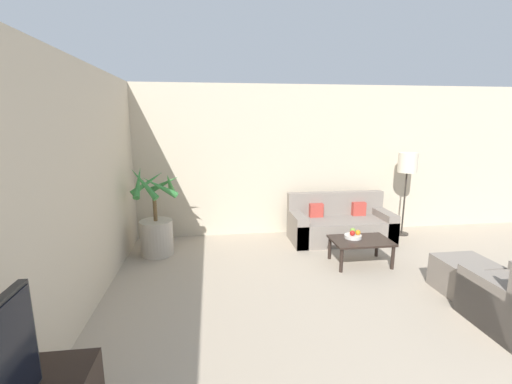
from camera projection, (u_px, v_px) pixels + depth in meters
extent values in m
cube|color=beige|center=(329.00, 160.00, 6.35)|extent=(8.62, 0.06, 2.70)
cube|color=beige|center=(34.00, 216.00, 2.62)|extent=(0.06, 8.28, 2.70)
cylinder|color=#ADA393|center=(157.00, 238.00, 5.36)|extent=(0.50, 0.50, 0.55)
cylinder|color=brown|center=(155.00, 208.00, 5.26)|extent=(0.06, 0.06, 0.42)
cone|color=#38843D|center=(170.00, 183.00, 5.21)|extent=(0.10, 0.54, 0.42)
cone|color=#38843D|center=(164.00, 183.00, 5.43)|extent=(0.55, 0.37, 0.34)
cone|color=#38843D|center=(147.00, 183.00, 5.38)|extent=(0.53, 0.37, 0.38)
cone|color=#38843D|center=(138.00, 182.00, 5.15)|extent=(0.10, 0.50, 0.47)
cone|color=#38843D|center=(144.00, 184.00, 4.98)|extent=(0.48, 0.33, 0.48)
cone|color=#38843D|center=(160.00, 187.00, 4.99)|extent=(0.52, 0.36, 0.40)
cube|color=gray|center=(340.00, 230.00, 5.99)|extent=(1.76, 0.78, 0.40)
cube|color=gray|center=(335.00, 203.00, 6.20)|extent=(1.76, 0.16, 0.42)
cube|color=gray|center=(297.00, 228.00, 5.87)|extent=(0.20, 0.78, 0.52)
cube|color=gray|center=(383.00, 225.00, 6.07)|extent=(0.20, 0.78, 0.52)
cube|color=#B23D33|center=(316.00, 210.00, 6.05)|extent=(0.24, 0.12, 0.24)
cube|color=#B23D33|center=(359.00, 209.00, 6.15)|extent=(0.24, 0.12, 0.24)
cylinder|color=#2D2823|center=(401.00, 234.00, 6.36)|extent=(0.24, 0.24, 0.03)
cylinder|color=#2D2823|center=(404.00, 203.00, 6.24)|extent=(0.03, 0.03, 1.14)
cylinder|color=beige|center=(408.00, 163.00, 6.09)|extent=(0.33, 0.33, 0.35)
cylinder|color=black|center=(341.00, 260.00, 4.74)|extent=(0.05, 0.05, 0.34)
cylinder|color=black|center=(393.00, 258.00, 4.84)|extent=(0.05, 0.05, 0.34)
cylinder|color=black|center=(330.00, 248.00, 5.20)|extent=(0.05, 0.05, 0.34)
cylinder|color=black|center=(377.00, 246.00, 5.30)|extent=(0.05, 0.05, 0.34)
cube|color=black|center=(361.00, 241.00, 4.98)|extent=(0.85, 0.57, 0.03)
cylinder|color=beige|center=(353.00, 236.00, 5.04)|extent=(0.25, 0.25, 0.05)
sphere|color=red|center=(352.00, 233.00, 5.00)|extent=(0.08, 0.08, 0.08)
sphere|color=olive|center=(353.00, 231.00, 5.10)|extent=(0.08, 0.08, 0.08)
sphere|color=orange|center=(358.00, 232.00, 5.03)|extent=(0.08, 0.08, 0.08)
cube|color=gray|center=(490.00, 304.00, 3.42)|extent=(0.16, 0.79, 0.54)
cube|color=gray|center=(464.00, 276.00, 4.19)|extent=(0.61, 0.55, 0.41)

